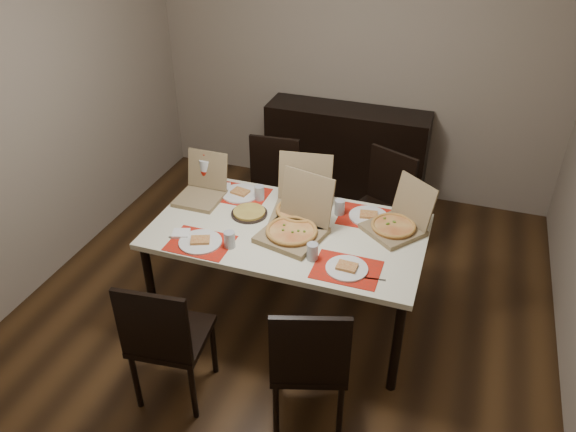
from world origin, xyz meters
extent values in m
cube|color=#402813|center=(0.00, 0.00, -0.01)|extent=(3.80, 4.00, 0.02)
cube|color=gray|center=(0.00, 2.01, 1.30)|extent=(3.80, 0.02, 2.60)
cube|color=gray|center=(-1.91, 0.00, 1.30)|extent=(0.02, 4.00, 2.60)
cube|color=black|center=(0.00, 1.78, 0.45)|extent=(1.50, 0.40, 0.90)
cube|color=#EBE7C6|center=(0.04, -0.03, 0.73)|extent=(1.80, 1.00, 0.04)
cylinder|color=black|center=(-0.80, -0.47, 0.35)|extent=(0.06, 0.06, 0.71)
cylinder|color=black|center=(0.88, -0.47, 0.35)|extent=(0.06, 0.06, 0.71)
cylinder|color=black|center=(-0.80, 0.41, 0.35)|extent=(0.06, 0.06, 0.71)
cylinder|color=black|center=(0.88, 0.41, 0.35)|extent=(0.06, 0.06, 0.71)
cube|color=black|center=(-0.39, -0.90, 0.45)|extent=(0.46, 0.46, 0.04)
cube|color=black|center=(-0.37, -1.09, 0.70)|extent=(0.42, 0.08, 0.46)
cylinder|color=black|center=(-0.55, -1.10, 0.21)|extent=(0.04, 0.04, 0.43)
cylinder|color=black|center=(-0.19, -1.06, 0.21)|extent=(0.04, 0.04, 0.43)
cylinder|color=black|center=(-0.59, -0.74, 0.21)|extent=(0.04, 0.04, 0.43)
cylinder|color=black|center=(-0.23, -0.70, 0.21)|extent=(0.04, 0.04, 0.43)
cube|color=black|center=(0.43, -0.80, 0.45)|extent=(0.53, 0.53, 0.04)
cube|color=black|center=(0.49, -0.98, 0.70)|extent=(0.41, 0.16, 0.46)
cylinder|color=black|center=(0.31, -1.03, 0.21)|extent=(0.04, 0.04, 0.43)
cylinder|color=black|center=(0.66, -0.92, 0.21)|extent=(0.04, 0.04, 0.43)
cylinder|color=black|center=(0.20, -0.68, 0.21)|extent=(0.04, 0.04, 0.43)
cylinder|color=black|center=(0.55, -0.58, 0.21)|extent=(0.04, 0.04, 0.43)
cube|color=black|center=(-0.39, 0.74, 0.45)|extent=(0.45, 0.45, 0.04)
cube|color=black|center=(-0.41, 0.93, 0.70)|extent=(0.42, 0.06, 0.46)
cylinder|color=black|center=(-0.23, 0.93, 0.21)|extent=(0.04, 0.04, 0.43)
cylinder|color=black|center=(-0.58, 0.90, 0.21)|extent=(0.04, 0.04, 0.43)
cylinder|color=black|center=(-0.20, 0.57, 0.21)|extent=(0.04, 0.04, 0.43)
cylinder|color=black|center=(-0.56, 0.54, 0.21)|extent=(0.04, 0.04, 0.43)
cube|color=black|center=(0.48, 0.81, 0.45)|extent=(0.56, 0.56, 0.04)
cube|color=black|center=(0.56, 0.98, 0.70)|extent=(0.39, 0.20, 0.46)
cylinder|color=black|center=(0.72, 0.90, 0.21)|extent=(0.04, 0.04, 0.43)
cylinder|color=black|center=(0.39, 1.05, 0.21)|extent=(0.04, 0.04, 0.43)
cylinder|color=black|center=(0.57, 0.57, 0.21)|extent=(0.04, 0.04, 0.43)
cylinder|color=black|center=(0.24, 0.72, 0.21)|extent=(0.04, 0.04, 0.43)
cube|color=red|center=(-0.44, -0.37, 0.75)|extent=(0.40, 0.30, 0.00)
cylinder|color=white|center=(-0.44, -0.37, 0.76)|extent=(0.28, 0.28, 0.01)
cube|color=#DDC96E|center=(-0.44, -0.37, 0.78)|extent=(0.15, 0.13, 0.02)
cylinder|color=#AAADB5|center=(-0.24, -0.34, 0.81)|extent=(0.07, 0.07, 0.11)
cube|color=#B2B2B7|center=(-0.56, -0.36, 0.75)|extent=(0.20, 0.04, 0.00)
cube|color=white|center=(-0.60, -0.33, 0.76)|extent=(0.13, 0.13, 0.02)
cube|color=red|center=(0.52, -0.33, 0.75)|extent=(0.40, 0.30, 0.00)
cylinder|color=white|center=(0.52, -0.33, 0.76)|extent=(0.25, 0.25, 0.01)
cube|color=#DDC96E|center=(0.52, -0.33, 0.78)|extent=(0.12, 0.10, 0.02)
cylinder|color=#AAADB5|center=(0.29, -0.29, 0.81)|extent=(0.07, 0.07, 0.11)
cube|color=#B2B2B7|center=(0.66, -0.37, 0.75)|extent=(0.20, 0.04, 0.00)
cube|color=red|center=(-0.43, 0.28, 0.75)|extent=(0.40, 0.30, 0.00)
cylinder|color=white|center=(-0.43, 0.28, 0.76)|extent=(0.28, 0.28, 0.01)
cube|color=#DDC96E|center=(-0.43, 0.28, 0.78)|extent=(0.14, 0.11, 0.02)
cylinder|color=#AAADB5|center=(-0.28, 0.26, 0.81)|extent=(0.07, 0.07, 0.11)
cube|color=#B2B2B7|center=(-0.56, 0.33, 0.75)|extent=(0.20, 0.04, 0.00)
cube|color=white|center=(-0.59, 0.32, 0.76)|extent=(0.13, 0.13, 0.02)
cube|color=red|center=(0.52, 0.28, 0.75)|extent=(0.40, 0.30, 0.00)
cylinder|color=white|center=(0.52, 0.28, 0.76)|extent=(0.27, 0.27, 0.01)
cube|color=#DDC96E|center=(0.52, 0.28, 0.78)|extent=(0.13, 0.11, 0.02)
cylinder|color=#AAADB5|center=(0.32, 0.26, 0.81)|extent=(0.07, 0.07, 0.11)
cube|color=#B2B2B7|center=(0.62, 0.30, 0.75)|extent=(0.20, 0.04, 0.00)
cube|color=white|center=(0.18, 0.00, 0.76)|extent=(0.13, 0.14, 0.02)
cube|color=olive|center=(0.10, -0.12, 0.77)|extent=(0.45, 0.45, 0.04)
cube|color=olive|center=(0.14, 0.07, 0.96)|extent=(0.38, 0.17, 0.34)
cylinder|color=#DDC96E|center=(0.10, -0.12, 0.80)|extent=(0.39, 0.39, 0.02)
cube|color=olive|center=(0.71, 0.17, 0.77)|extent=(0.46, 0.46, 0.03)
cube|color=olive|center=(0.81, 0.29, 0.93)|extent=(0.30, 0.26, 0.29)
cylinder|color=#DDC96E|center=(0.71, 0.17, 0.79)|extent=(0.39, 0.39, 0.02)
cube|color=olive|center=(-0.68, 0.11, 0.77)|extent=(0.31, 0.31, 0.03)
cube|color=olive|center=(-0.68, 0.27, 0.92)|extent=(0.31, 0.07, 0.28)
cube|color=olive|center=(0.07, 0.14, 0.77)|extent=(0.42, 0.42, 0.04)
cube|color=olive|center=(0.04, 0.33, 0.96)|extent=(0.38, 0.13, 0.34)
cylinder|color=#DDC96E|center=(0.07, 0.14, 0.80)|extent=(0.36, 0.36, 0.02)
cylinder|color=black|center=(-0.27, 0.05, 0.76)|extent=(0.25, 0.25, 0.01)
cylinder|color=gold|center=(-0.27, 0.05, 0.77)|extent=(0.22, 0.22, 0.02)
imported|color=white|center=(0.17, 0.21, 0.77)|extent=(0.17, 0.17, 0.03)
cylinder|color=silver|center=(-0.71, 0.30, 0.87)|extent=(0.09, 0.09, 0.24)
cylinder|color=#921106|center=(-0.71, 0.30, 0.86)|extent=(0.09, 0.09, 0.08)
cylinder|color=#921106|center=(-0.71, 0.30, 1.01)|extent=(0.03, 0.03, 0.05)
camera|label=1|loc=(1.05, -2.95, 2.84)|focal=35.00mm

